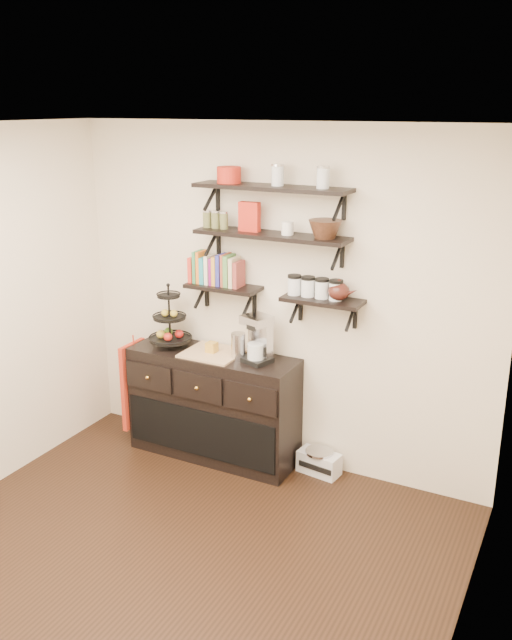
% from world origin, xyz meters
% --- Properties ---
extents(floor, '(3.50, 3.50, 0.00)m').
position_xyz_m(floor, '(0.00, 0.00, 0.00)').
color(floor, black).
rests_on(floor, ground).
extents(ceiling, '(3.50, 3.50, 0.02)m').
position_xyz_m(ceiling, '(0.00, 0.00, 2.70)').
color(ceiling, white).
rests_on(ceiling, back_wall).
extents(back_wall, '(3.50, 0.02, 2.70)m').
position_xyz_m(back_wall, '(0.00, 1.75, 1.35)').
color(back_wall, beige).
rests_on(back_wall, ground).
extents(right_wall, '(0.02, 3.50, 2.70)m').
position_xyz_m(right_wall, '(1.75, 0.00, 1.35)').
color(right_wall, beige).
rests_on(right_wall, ground).
extents(shelf_top, '(1.20, 0.27, 0.23)m').
position_xyz_m(shelf_top, '(0.00, 1.62, 2.23)').
color(shelf_top, black).
rests_on(shelf_top, back_wall).
extents(shelf_mid, '(1.20, 0.27, 0.23)m').
position_xyz_m(shelf_mid, '(0.00, 1.62, 1.88)').
color(shelf_mid, black).
rests_on(shelf_mid, back_wall).
extents(shelf_low_left, '(0.60, 0.25, 0.23)m').
position_xyz_m(shelf_low_left, '(-0.42, 1.63, 1.43)').
color(shelf_low_left, black).
rests_on(shelf_low_left, back_wall).
extents(shelf_low_right, '(0.60, 0.25, 0.23)m').
position_xyz_m(shelf_low_right, '(0.42, 1.63, 1.43)').
color(shelf_low_right, black).
rests_on(shelf_low_right, back_wall).
extents(cookbooks, '(0.43, 0.15, 0.26)m').
position_xyz_m(cookbooks, '(-0.47, 1.63, 1.57)').
color(cookbooks, red).
rests_on(cookbooks, shelf_low_left).
extents(glass_canisters, '(0.43, 0.10, 0.13)m').
position_xyz_m(glass_canisters, '(0.36, 1.63, 1.51)').
color(glass_canisters, silver).
rests_on(glass_canisters, shelf_low_right).
extents(sideboard, '(1.40, 0.50, 0.92)m').
position_xyz_m(sideboard, '(-0.46, 1.51, 0.45)').
color(sideboard, black).
rests_on(sideboard, floor).
extents(fruit_stand, '(0.35, 0.35, 0.51)m').
position_xyz_m(fruit_stand, '(-0.87, 1.52, 1.08)').
color(fruit_stand, black).
rests_on(fruit_stand, sideboard).
extents(candle, '(0.08, 0.08, 0.08)m').
position_xyz_m(candle, '(-0.47, 1.51, 0.96)').
color(candle, '#BA8B2B').
rests_on(candle, sideboard).
extents(coffee_maker, '(0.25, 0.25, 0.38)m').
position_xyz_m(coffee_maker, '(-0.07, 1.54, 1.08)').
color(coffee_maker, black).
rests_on(coffee_maker, sideboard).
extents(thermal_carafe, '(0.11, 0.11, 0.22)m').
position_xyz_m(thermal_carafe, '(-0.22, 1.49, 1.01)').
color(thermal_carafe, silver).
rests_on(thermal_carafe, sideboard).
extents(apron, '(0.04, 0.32, 0.74)m').
position_xyz_m(apron, '(-1.19, 1.41, 0.53)').
color(apron, '#A42311').
rests_on(apron, sideboard).
extents(radio, '(0.35, 0.25, 0.20)m').
position_xyz_m(radio, '(0.43, 1.63, 0.10)').
color(radio, silver).
rests_on(radio, floor).
extents(recipe_box, '(0.16, 0.06, 0.22)m').
position_xyz_m(recipe_box, '(-0.18, 1.61, 2.01)').
color(recipe_box, '#B52214').
rests_on(recipe_box, shelf_mid).
extents(walnut_bowl, '(0.24, 0.24, 0.13)m').
position_xyz_m(walnut_bowl, '(0.43, 1.61, 1.96)').
color(walnut_bowl, black).
rests_on(walnut_bowl, shelf_mid).
extents(ramekins, '(0.09, 0.09, 0.10)m').
position_xyz_m(ramekins, '(0.13, 1.61, 1.95)').
color(ramekins, white).
rests_on(ramekins, shelf_mid).
extents(teapot, '(0.24, 0.20, 0.16)m').
position_xyz_m(teapot, '(0.54, 1.63, 1.53)').
color(teapot, '#3A1611').
rests_on(teapot, shelf_low_right).
extents(red_pot, '(0.18, 0.18, 0.12)m').
position_xyz_m(red_pot, '(-0.35, 1.61, 2.31)').
color(red_pot, '#B52214').
rests_on(red_pot, shelf_top).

